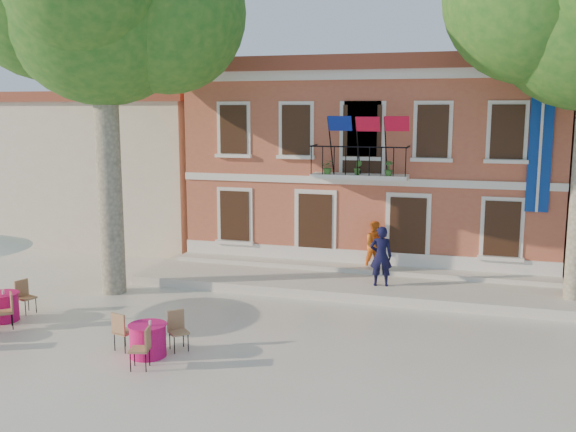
{
  "coord_description": "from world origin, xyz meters",
  "views": [
    {
      "loc": [
        5.66,
        -15.46,
        5.68
      ],
      "look_at": [
        0.13,
        3.5,
        2.41
      ],
      "focal_mm": 40.0,
      "sensor_mm": 36.0,
      "label": 1
    }
  ],
  "objects_px": {
    "cafe_table_0": "(2,305)",
    "cafe_table_1": "(148,338)",
    "pedestrian_navy": "(381,256)",
    "pedestrian_orange": "(376,246)",
    "plane_tree_west": "(101,6)"
  },
  "relations": [
    {
      "from": "pedestrian_orange",
      "to": "cafe_table_0",
      "type": "bearing_deg",
      "value": -167.48
    },
    {
      "from": "pedestrian_navy",
      "to": "cafe_table_0",
      "type": "xyz_separation_m",
      "value": [
        -9.53,
        -5.35,
        -0.81
      ]
    },
    {
      "from": "pedestrian_navy",
      "to": "pedestrian_orange",
      "type": "bearing_deg",
      "value": -86.56
    },
    {
      "from": "pedestrian_orange",
      "to": "pedestrian_navy",
      "type": "bearing_deg",
      "value": -102.6
    },
    {
      "from": "pedestrian_navy",
      "to": "pedestrian_orange",
      "type": "relative_size",
      "value": 1.11
    },
    {
      "from": "cafe_table_0",
      "to": "pedestrian_navy",
      "type": "bearing_deg",
      "value": 29.3
    },
    {
      "from": "cafe_table_0",
      "to": "cafe_table_1",
      "type": "distance_m",
      "value": 5.19
    },
    {
      "from": "pedestrian_navy",
      "to": "cafe_table_1",
      "type": "distance_m",
      "value": 7.97
    },
    {
      "from": "pedestrian_navy",
      "to": "pedestrian_orange",
      "type": "height_order",
      "value": "pedestrian_navy"
    },
    {
      "from": "pedestrian_navy",
      "to": "cafe_table_0",
      "type": "relative_size",
      "value": 1.03
    },
    {
      "from": "plane_tree_west",
      "to": "cafe_table_1",
      "type": "relative_size",
      "value": 6.52
    },
    {
      "from": "plane_tree_west",
      "to": "pedestrian_navy",
      "type": "relative_size",
      "value": 6.31
    },
    {
      "from": "plane_tree_west",
      "to": "cafe_table_1",
      "type": "height_order",
      "value": "plane_tree_west"
    },
    {
      "from": "pedestrian_navy",
      "to": "cafe_table_0",
      "type": "bearing_deg",
      "value": 19.43
    },
    {
      "from": "cafe_table_0",
      "to": "cafe_table_1",
      "type": "relative_size",
      "value": 1.0
    }
  ]
}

